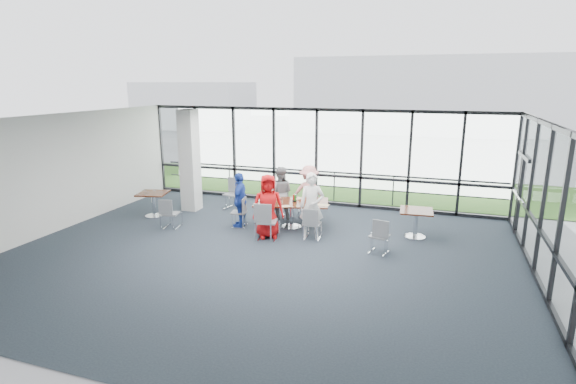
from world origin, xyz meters
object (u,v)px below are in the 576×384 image
(diner_near_left, at_px, (268,206))
(chair_main_fl, at_px, (277,201))
(side_table_left, at_px, (153,196))
(chair_spare_la, at_px, (171,214))
(chair_main_nr, at_px, (313,224))
(chair_spare_r, at_px, (379,236))
(structural_column, at_px, (190,161))
(chair_main_end, at_px, (239,212))
(diner_far_right, at_px, (309,193))
(diner_end, at_px, (240,200))
(chair_main_fr, at_px, (308,202))
(main_table, at_px, (291,206))
(chair_spare_lb, at_px, (233,194))
(diner_far_left, at_px, (280,193))
(diner_near_right, at_px, (312,206))
(side_table_right, at_px, (416,215))
(chair_main_nl, at_px, (267,221))

(diner_near_left, distance_m, chair_main_fl, 1.88)
(side_table_left, relative_size, chair_spare_la, 1.21)
(diner_near_left, bearing_deg, side_table_left, 143.49)
(chair_main_nr, distance_m, chair_spare_r, 1.83)
(structural_column, bearing_deg, chair_main_end, -27.21)
(diner_far_right, relative_size, diner_end, 1.04)
(diner_near_left, bearing_deg, chair_main_fr, 49.53)
(structural_column, relative_size, diner_near_left, 1.89)
(main_table, xyz_separation_m, chair_spare_lb, (-2.40, 1.19, -0.15))
(chair_spare_la, bearing_deg, diner_far_left, 23.05)
(chair_main_fr, bearing_deg, main_table, 69.76)
(diner_far_left, height_order, diner_end, diner_far_left)
(diner_end, bearing_deg, chair_spare_r, 70.28)
(side_table_left, xyz_separation_m, chair_main_fl, (3.58, 1.16, -0.14))
(structural_column, distance_m, chair_spare_lb, 1.73)
(diner_far_right, bearing_deg, diner_near_left, 69.18)
(side_table_left, bearing_deg, chair_main_fl, 17.92)
(diner_far_right, height_order, chair_main_fl, diner_far_right)
(diner_near_left, bearing_deg, chair_spare_lb, 106.23)
(chair_spare_la, xyz_separation_m, chair_spare_r, (5.80, -0.04, 0.01))
(diner_near_right, distance_m, chair_main_nr, 0.47)
(side_table_right, distance_m, diner_near_right, 2.77)
(chair_main_fl, height_order, chair_spare_la, chair_main_fl)
(diner_far_right, distance_m, chair_main_nr, 1.84)
(chair_main_nl, bearing_deg, chair_main_fl, 93.04)
(diner_near_left, xyz_separation_m, chair_main_nl, (0.05, -0.19, -0.36))
(structural_column, bearing_deg, side_table_left, -123.67)
(side_table_left, xyz_separation_m, diner_end, (2.93, -0.06, 0.15))
(chair_spare_lb, bearing_deg, diner_far_left, 175.20)
(chair_spare_la, height_order, chair_spare_lb, chair_spare_lb)
(chair_main_fl, bearing_deg, diner_near_right, 116.64)
(side_table_left, relative_size, chair_spare_lb, 1.05)
(chair_main_fl, bearing_deg, chair_spare_la, 20.33)
(chair_main_fr, bearing_deg, chair_spare_r, 124.13)
(structural_column, bearing_deg, side_table_right, -3.76)
(structural_column, height_order, main_table, structural_column)
(chair_spare_lb, xyz_separation_m, chair_spare_r, (5.02, -2.40, -0.05))
(diner_far_left, relative_size, chair_main_end, 1.89)
(chair_main_fl, bearing_deg, diner_near_left, 84.47)
(chair_main_nl, relative_size, chair_main_fr, 1.08)
(chair_main_nr, xyz_separation_m, chair_spare_la, (-4.02, -0.39, 0.00))
(diner_far_right, bearing_deg, diner_far_left, 11.07)
(diner_end, xyz_separation_m, chair_main_fl, (0.65, 1.22, -0.30))
(chair_main_fr, distance_m, chair_main_end, 2.24)
(main_table, height_order, chair_main_nr, chair_main_nr)
(chair_main_nr, height_order, chair_spare_r, chair_spare_r)
(diner_near_left, distance_m, chair_main_end, 1.31)
(diner_near_left, distance_m, chair_main_fr, 2.22)
(main_table, height_order, diner_near_left, diner_near_left)
(main_table, relative_size, diner_far_left, 1.41)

